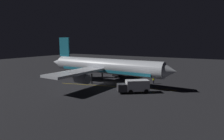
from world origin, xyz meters
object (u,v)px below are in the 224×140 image
object	(u,v)px
airliner	(103,67)
traffic_cone_near_left	(135,81)
ground_crew_worker	(153,80)
catering_truck	(118,71)
traffic_cone_near_right	(148,87)
baggage_truck	(135,86)

from	to	relation	value
airliner	traffic_cone_near_left	distance (m)	9.20
airliner	ground_crew_worker	bearing A→B (deg)	116.48
ground_crew_worker	traffic_cone_near_left	world-z (taller)	ground_crew_worker
catering_truck	traffic_cone_near_right	world-z (taller)	catering_truck
catering_truck	traffic_cone_near_left	world-z (taller)	catering_truck
airliner	catering_truck	size ratio (longest dim) A/B	5.39
baggage_truck	ground_crew_worker	xyz separation A→B (m)	(-10.71, 0.44, -0.46)
baggage_truck	ground_crew_worker	bearing A→B (deg)	177.64
ground_crew_worker	traffic_cone_near_right	size ratio (longest dim) A/B	3.16
catering_truck	baggage_truck	bearing A→B (deg)	38.06
traffic_cone_near_left	traffic_cone_near_right	world-z (taller)	same
traffic_cone_near_right	catering_truck	bearing A→B (deg)	-128.19
baggage_truck	airliner	bearing A→B (deg)	-115.00
airliner	ground_crew_worker	world-z (taller)	airliner
airliner	baggage_truck	distance (m)	12.33
airliner	ground_crew_worker	xyz separation A→B (m)	(-5.64, 11.32, -3.31)
airliner	baggage_truck	size ratio (longest dim) A/B	5.82
airliner	catering_truck	xyz separation A→B (m)	(-11.23, -1.89, -2.86)
airliner	traffic_cone_near_right	xyz separation A→B (m)	(-0.40, 11.88, -3.94)
airliner	traffic_cone_near_right	size ratio (longest dim) A/B	66.72
traffic_cone_near_right	airliner	bearing A→B (deg)	-88.07
ground_crew_worker	traffic_cone_near_right	distance (m)	5.31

